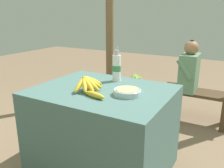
# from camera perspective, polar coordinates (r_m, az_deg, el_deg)

# --- Properties ---
(ground_plane) EXTENTS (12.00, 12.00, 0.00)m
(ground_plane) POSITION_cam_1_polar(r_m,az_deg,el_deg) (2.31, -2.09, -19.19)
(ground_plane) COLOR #846B51
(market_counter) EXTENTS (1.12, 0.89, 0.75)m
(market_counter) POSITION_cam_1_polar(r_m,az_deg,el_deg) (2.12, -2.20, -10.93)
(market_counter) COLOR #4C706B
(market_counter) RESTS_ON ground_plane
(banana_bunch_ripe) EXTENTS (0.19, 0.32, 0.13)m
(banana_bunch_ripe) POSITION_cam_1_polar(r_m,az_deg,el_deg) (1.93, -5.65, 0.32)
(banana_bunch_ripe) COLOR #4C381E
(banana_bunch_ripe) RESTS_ON market_counter
(serving_bowl) EXTENTS (0.22, 0.22, 0.05)m
(serving_bowl) POSITION_cam_1_polar(r_m,az_deg,el_deg) (1.83, 3.70, -1.84)
(serving_bowl) COLOR silver
(serving_bowl) RESTS_ON market_counter
(water_bottle) EXTENTS (0.08, 0.08, 0.32)m
(water_bottle) POSITION_cam_1_polar(r_m,az_deg,el_deg) (2.17, 1.13, 3.99)
(water_bottle) COLOR white
(water_bottle) RESTS_ON market_counter
(loose_banana_front) EXTENTS (0.21, 0.09, 0.04)m
(loose_banana_front) POSITION_cam_1_polar(r_m,az_deg,el_deg) (1.77, -4.20, -2.62)
(loose_banana_front) COLOR gold
(loose_banana_front) RESTS_ON market_counter
(wooden_bench) EXTENTS (1.69, 0.32, 0.42)m
(wooden_bench) POSITION_cam_1_polar(r_m,az_deg,el_deg) (3.26, 12.73, -1.65)
(wooden_bench) COLOR #4C3823
(wooden_bench) RESTS_ON ground_plane
(seated_vendor) EXTENTS (0.41, 0.39, 1.05)m
(seated_vendor) POSITION_cam_1_polar(r_m,az_deg,el_deg) (3.11, 17.09, 1.91)
(seated_vendor) COLOR #473828
(seated_vendor) RESTS_ON ground_plane
(banana_bunch_green) EXTENTS (0.18, 0.29, 0.13)m
(banana_bunch_green) POSITION_cam_1_polar(r_m,az_deg,el_deg) (3.37, 5.88, 1.53)
(banana_bunch_green) COLOR #4C381E
(banana_bunch_green) RESTS_ON wooden_bench
(support_post_near) EXTENTS (0.12, 0.12, 2.36)m
(support_post_near) POSITION_cam_1_polar(r_m,az_deg,el_deg) (3.70, -0.56, 13.97)
(support_post_near) COLOR brown
(support_post_near) RESTS_ON ground_plane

